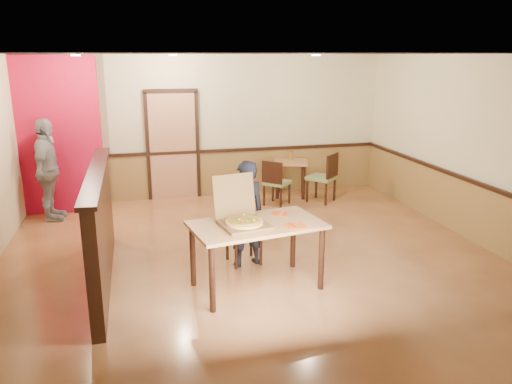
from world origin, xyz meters
TOP-DOWN VIEW (x-y plane):
  - floor at (0.00, 0.00)m, footprint 7.00×7.00m
  - ceiling at (0.00, 0.00)m, footprint 7.00×7.00m
  - wall_back at (0.00, 3.50)m, footprint 7.00×0.00m
  - wall_right at (3.50, 0.00)m, footprint 0.00×7.00m
  - wainscot_back at (0.00, 3.47)m, footprint 7.00×0.04m
  - chair_rail_back at (0.00, 3.45)m, footprint 7.00×0.06m
  - wainscot_right at (3.47, 0.00)m, footprint 0.04×7.00m
  - chair_rail_right at (3.45, 0.00)m, footprint 0.06×7.00m
  - back_door at (-0.80, 3.46)m, footprint 0.90×0.06m
  - booth_partition at (-2.00, -0.20)m, footprint 0.20×3.10m
  - red_accent_panel at (-2.90, 3.00)m, footprint 1.60×0.20m
  - spot_a at (-2.30, 1.80)m, footprint 0.14×0.14m
  - spot_b at (-0.80, 2.50)m, footprint 0.14×0.14m
  - spot_c at (1.40, 1.50)m, footprint 0.14×0.14m
  - main_table at (-0.17, -0.84)m, footprint 1.69×1.15m
  - diner_chair at (-0.16, 0.01)m, footprint 0.49×0.49m
  - side_chair_left at (1.01, 2.45)m, footprint 0.62×0.62m
  - side_chair_right at (2.01, 2.45)m, footprint 0.68×0.68m
  - side_table at (1.51, 3.05)m, footprint 0.85×0.85m
  - diner at (-0.14, -0.14)m, footprint 0.60×0.46m
  - passerby at (-3.00, 2.56)m, footprint 0.53×1.07m
  - pizza_box at (-0.35, -0.87)m, footprint 0.64×0.71m
  - pizza at (-0.33, -0.92)m, footprint 0.47×0.47m
  - napkin_near at (0.26, -1.05)m, footprint 0.24×0.24m
  - napkin_far at (0.21, -0.55)m, footprint 0.25×0.25m
  - condiment at (1.55, 3.17)m, footprint 0.07×0.07m

SIDE VIEW (x-z plane):
  - floor at x=0.00m, z-range 0.00..0.00m
  - wainscot_back at x=0.00m, z-range 0.00..0.90m
  - wainscot_right at x=3.47m, z-range 0.00..0.90m
  - side_chair_left at x=1.01m, z-range 0.04..0.92m
  - diner_chair at x=-0.16m, z-range 0.04..0.92m
  - side_chair_right at x=2.01m, z-range 0.05..1.02m
  - side_table at x=1.51m, z-range 0.19..0.91m
  - main_table at x=-0.17m, z-range 0.31..1.14m
  - diner at x=-0.14m, z-range 0.00..1.46m
  - booth_partition at x=-2.00m, z-range 0.01..1.46m
  - condiment at x=1.55m, z-range 0.72..0.89m
  - napkin_far at x=0.21m, z-range 0.83..0.84m
  - napkin_near at x=0.26m, z-range 0.83..0.84m
  - passerby at x=-3.00m, z-range 0.00..1.77m
  - pizza at x=-0.33m, z-range 0.87..0.90m
  - pizza_box at x=-0.35m, z-range 0.63..1.19m
  - chair_rail_back at x=0.00m, z-range 0.89..0.95m
  - chair_rail_right at x=3.45m, z-range 0.89..0.95m
  - back_door at x=-0.80m, z-range 0.00..2.10m
  - red_accent_panel at x=-2.90m, z-range 0.01..2.79m
  - wall_back at x=0.00m, z-range -2.10..4.90m
  - wall_right at x=3.50m, z-range -2.10..4.90m
  - spot_a at x=-2.30m, z-range 2.77..2.79m
  - spot_b at x=-0.80m, z-range 2.77..2.79m
  - spot_c at x=1.40m, z-range 2.77..2.79m
  - ceiling at x=0.00m, z-range 2.80..2.80m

